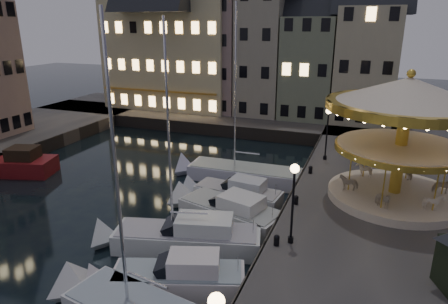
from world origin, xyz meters
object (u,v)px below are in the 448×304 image
at_px(streetlamp_b, 293,193).
at_px(carousel, 405,117).
at_px(streetlamp_c, 327,127).
at_px(motorboat_b, 169,280).
at_px(bollard_d, 311,169).
at_px(bollard_c, 296,199).
at_px(motorboat_f, 238,173).
at_px(motorboat_e, 232,194).
at_px(bollard_b, 277,240).
at_px(red_fishing_boat, 9,165).
at_px(motorboat_c, 180,237).
at_px(motorboat_d, 225,211).

relative_size(streetlamp_b, carousel, 0.46).
height_order(streetlamp_c, motorboat_b, streetlamp_c).
relative_size(streetlamp_c, bollard_d, 7.32).
height_order(bollard_c, bollard_d, same).
distance_m(streetlamp_b, motorboat_f, 12.22).
distance_m(streetlamp_b, carousel, 9.23).
bearing_deg(streetlamp_c, carousel, -51.09).
relative_size(bollard_c, motorboat_e, 0.08).
xyz_separation_m(streetlamp_c, motorboat_b, (-4.70, -17.55, -3.38)).
bearing_deg(bollard_b, streetlamp_c, 87.55).
height_order(motorboat_b, motorboat_f, motorboat_f).
relative_size(motorboat_e, red_fishing_boat, 0.88).
relative_size(motorboat_b, red_fishing_boat, 0.88).
bearing_deg(motorboat_b, motorboat_f, 95.86).
bearing_deg(bollard_d, motorboat_b, -106.27).
distance_m(bollard_c, motorboat_b, 9.53).
distance_m(motorboat_b, red_fishing_boat, 21.23).
bearing_deg(motorboat_b, streetlamp_c, 75.01).
height_order(streetlamp_b, motorboat_f, motorboat_f).
bearing_deg(motorboat_c, red_fishing_boat, 163.72).
xyz_separation_m(motorboat_c, carousel, (10.87, 7.91, 5.88)).
relative_size(streetlamp_b, motorboat_d, 0.55).
xyz_separation_m(bollard_d, motorboat_c, (-5.30, -10.56, -0.92)).
bearing_deg(motorboat_c, streetlamp_b, 5.38).
bearing_deg(carousel, motorboat_b, -130.29).
bearing_deg(red_fishing_boat, bollard_b, -12.60).
bearing_deg(motorboat_e, motorboat_c, -96.41).
bearing_deg(streetlamp_b, bollard_c, 97.59).
xyz_separation_m(motorboat_b, carousel, (9.67, 11.40, 5.93)).
bearing_deg(carousel, streetlamp_c, 128.91).
height_order(bollard_c, red_fishing_boat, red_fishing_boat).
xyz_separation_m(streetlamp_b, red_fishing_boat, (-24.03, 4.74, -3.32)).
height_order(streetlamp_b, motorboat_c, motorboat_c).
distance_m(bollard_b, motorboat_c, 5.38).
bearing_deg(bollard_d, streetlamp_c, 80.27).
bearing_deg(bollard_c, bollard_b, -90.00).
distance_m(bollard_d, motorboat_d, 7.86).
xyz_separation_m(motorboat_e, red_fishing_boat, (-18.85, -1.15, 0.06)).
xyz_separation_m(motorboat_c, motorboat_f, (-0.24, 10.53, -0.15)).
distance_m(streetlamp_b, motorboat_e, 8.54).
bearing_deg(carousel, motorboat_c, -143.97).
bearing_deg(bollard_c, motorboat_e, 163.09).
relative_size(motorboat_f, carousel, 1.44).
xyz_separation_m(streetlamp_c, motorboat_d, (-4.76, -10.11, -3.38)).
relative_size(bollard_c, motorboat_b, 0.08).
distance_m(bollard_c, motorboat_c, 7.38).
distance_m(bollard_b, motorboat_d, 5.77).
bearing_deg(streetlamp_c, motorboat_e, -124.23).
distance_m(streetlamp_c, bollard_d, 4.29).
relative_size(bollard_d, motorboat_f, 0.04).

